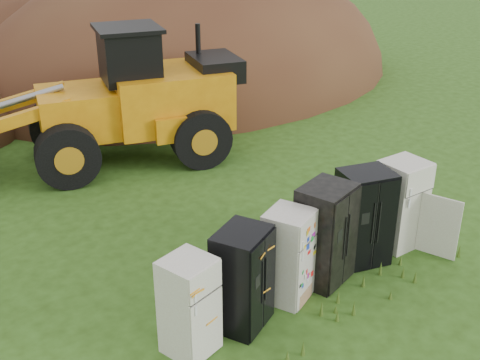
{
  "coord_description": "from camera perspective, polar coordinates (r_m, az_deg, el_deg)",
  "views": [
    {
      "loc": [
        -6.55,
        -6.12,
        6.22
      ],
      "look_at": [
        0.07,
        2.0,
        1.36
      ],
      "focal_mm": 45.0,
      "sensor_mm": 36.0,
      "label": 1
    }
  ],
  "objects": [
    {
      "name": "dirt_mound_back",
      "position": [
        26.19,
        -21.5,
        9.43
      ],
      "size": [
        16.24,
        10.83,
        6.15
      ],
      "primitive_type": "ellipsoid",
      "color": "#412114",
      "rests_on": "ground"
    },
    {
      "name": "wheel_loader",
      "position": [
        15.61,
        -13.33,
        7.51
      ],
      "size": [
        7.73,
        5.02,
        3.47
      ],
      "primitive_type": null,
      "rotation": [
        0.0,
        0.0,
        -0.32
      ],
      "color": "orange",
      "rests_on": "ground"
    },
    {
      "name": "dirt_mound_right",
      "position": [
        23.74,
        -4.34,
        9.62
      ],
      "size": [
        16.92,
        12.41,
        8.99
      ],
      "primitive_type": "ellipsoid",
      "color": "#412114",
      "rests_on": "ground"
    },
    {
      "name": "fridge_black_right",
      "position": [
        11.38,
        11.63,
        -3.46
      ],
      "size": [
        1.11,
        1.02,
        1.83
      ],
      "primitive_type": null,
      "rotation": [
        0.0,
        0.0,
        -0.33
      ],
      "color": "black",
      "rests_on": "ground"
    },
    {
      "name": "fridge_leftmost",
      "position": [
        9.1,
        -4.87,
        -11.83
      ],
      "size": [
        0.83,
        0.81,
        1.59
      ],
      "primitive_type": null,
      "rotation": [
        0.0,
        0.0,
        0.21
      ],
      "color": "silver",
      "rests_on": "ground"
    },
    {
      "name": "fridge_open_door",
      "position": [
        12.09,
        15.0,
        -2.2
      ],
      "size": [
        0.86,
        0.8,
        1.78
      ],
      "primitive_type": null,
      "rotation": [
        0.0,
        0.0,
        -0.07
      ],
      "color": "silver",
      "rests_on": "ground"
    },
    {
      "name": "fridge_sticker",
      "position": [
        10.18,
        4.53,
        -7.19
      ],
      "size": [
        0.94,
        0.9,
        1.65
      ],
      "primitive_type": null,
      "rotation": [
        0.0,
        0.0,
        0.37
      ],
      "color": "silver",
      "rests_on": "ground"
    },
    {
      "name": "fridge_black_side",
      "position": [
        9.54,
        0.19,
        -9.37
      ],
      "size": [
        1.09,
        0.99,
        1.7
      ],
      "primitive_type": null,
      "rotation": [
        0.0,
        0.0,
        0.4
      ],
      "color": "black",
      "rests_on": "ground"
    },
    {
      "name": "fridge_dark_mid",
      "position": [
        10.69,
        8.03,
        -5.11
      ],
      "size": [
        1.1,
        0.97,
        1.84
      ],
      "primitive_type": null,
      "rotation": [
        0.0,
        0.0,
        0.23
      ],
      "color": "black",
      "rests_on": "ground"
    },
    {
      "name": "ground",
      "position": [
        10.91,
        6.48,
        -10.06
      ],
      "size": [
        120.0,
        120.0,
        0.0
      ],
      "primitive_type": "plane",
      "color": "#2B4913",
      "rests_on": "ground"
    }
  ]
}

